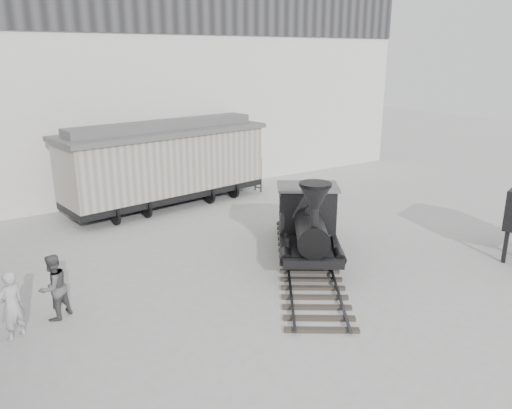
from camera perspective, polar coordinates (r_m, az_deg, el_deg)
ground at (r=15.04m, az=7.75°, el=-11.40°), size 90.00×90.00×0.00m
north_wall at (r=26.42m, az=-14.09°, el=13.06°), size 34.00×2.51×11.00m
locomotive at (r=17.86m, az=5.90°, el=-2.45°), size 6.86×8.73×3.25m
boxcar at (r=24.15m, az=-10.30°, el=4.80°), size 10.31×4.35×4.10m
visitor_a at (r=14.38m, az=-26.15°, el=-10.32°), size 0.80×0.69×1.86m
visitor_b at (r=14.94m, az=-22.14°, el=-8.75°), size 1.15×1.08×1.88m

